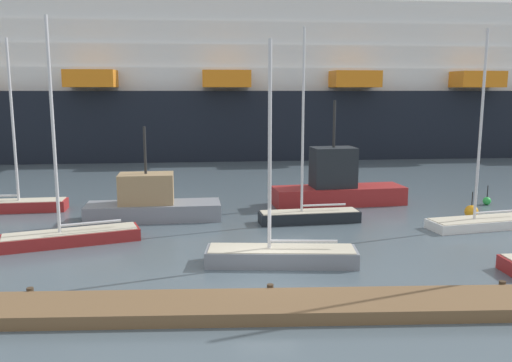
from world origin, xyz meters
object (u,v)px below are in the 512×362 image
(sailboat_1, at_px, (71,233))
(sailboat_5, at_px, (10,203))
(fishing_boat_1, at_px, (151,203))
(fishing_boat_0, at_px, (337,186))
(cruise_ship, at_px, (221,89))
(channel_buoy_2, at_px, (471,212))
(sailboat_0, at_px, (281,253))
(sailboat_3, at_px, (309,213))
(sailboat_4, at_px, (481,220))
(channel_buoy_1, at_px, (487,201))

(sailboat_1, bearing_deg, sailboat_5, -70.46)
(sailboat_5, relative_size, fishing_boat_1, 1.33)
(fishing_boat_0, relative_size, cruise_ship, 0.07)
(sailboat_1, height_order, channel_buoy_2, sailboat_1)
(sailboat_0, bearing_deg, sailboat_5, -30.49)
(sailboat_3, height_order, sailboat_4, sailboat_3)
(cruise_ship, bearing_deg, sailboat_4, -71.37)
(fishing_boat_0, bearing_deg, sailboat_0, 60.55)
(fishing_boat_1, distance_m, cruise_ship, 34.83)
(sailboat_0, xyz_separation_m, sailboat_4, (11.36, 5.61, -0.04))
(channel_buoy_1, relative_size, channel_buoy_2, 0.81)
(sailboat_0, distance_m, cruise_ship, 43.02)
(sailboat_1, distance_m, sailboat_4, 21.42)
(sailboat_5, bearing_deg, sailboat_3, -16.54)
(sailboat_5, bearing_deg, cruise_ship, 63.18)
(sailboat_1, bearing_deg, fishing_boat_0, -169.86)
(sailboat_0, relative_size, fishing_boat_1, 1.21)
(channel_buoy_2, distance_m, cruise_ship, 38.46)
(sailboat_0, distance_m, sailboat_5, 19.07)
(fishing_boat_0, xyz_separation_m, cruise_ship, (-8.29, 30.40, 6.29))
(sailboat_3, relative_size, sailboat_5, 1.03)
(sailboat_3, height_order, fishing_boat_0, sailboat_3)
(fishing_boat_0, height_order, fishing_boat_1, fishing_boat_0)
(sailboat_3, distance_m, channel_buoy_1, 12.91)
(sailboat_4, bearing_deg, sailboat_1, -6.56)
(sailboat_0, relative_size, sailboat_4, 0.90)
(sailboat_0, distance_m, fishing_boat_1, 10.68)
(sailboat_4, xyz_separation_m, fishing_boat_0, (-6.71, 6.27, 0.80))
(channel_buoy_1, distance_m, channel_buoy_2, 4.45)
(sailboat_3, relative_size, channel_buoy_2, 6.76)
(channel_buoy_2, bearing_deg, sailboat_5, 174.09)
(cruise_ship, bearing_deg, fishing_boat_0, -78.36)
(cruise_ship, bearing_deg, fishing_boat_1, -98.91)
(sailboat_0, xyz_separation_m, cruise_ship, (-3.64, 42.28, 7.05))
(sailboat_5, distance_m, channel_buoy_1, 30.26)
(channel_buoy_1, xyz_separation_m, channel_buoy_2, (-2.64, -3.58, 0.12))
(sailboat_4, height_order, channel_buoy_1, sailboat_4)
(sailboat_5, height_order, fishing_boat_0, sailboat_5)
(sailboat_0, xyz_separation_m, channel_buoy_2, (11.79, 7.79, -0.10))
(sailboat_1, bearing_deg, cruise_ship, -119.03)
(fishing_boat_1, relative_size, channel_buoy_2, 4.93)
(sailboat_5, relative_size, channel_buoy_1, 8.13)
(sailboat_1, distance_m, fishing_boat_0, 16.86)
(sailboat_0, bearing_deg, fishing_boat_0, -107.91)
(sailboat_4, distance_m, channel_buoy_2, 2.21)
(sailboat_0, relative_size, sailboat_3, 0.88)
(fishing_boat_1, distance_m, channel_buoy_1, 21.47)
(sailboat_4, relative_size, channel_buoy_1, 8.17)
(fishing_boat_0, xyz_separation_m, channel_buoy_2, (7.14, -4.10, -0.86))
(sailboat_0, distance_m, channel_buoy_1, 18.37)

